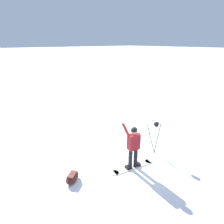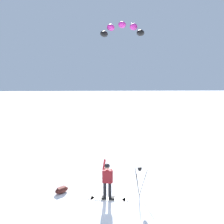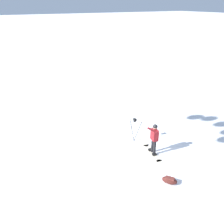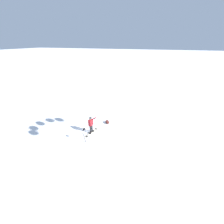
{
  "view_description": "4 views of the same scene",
  "coord_description": "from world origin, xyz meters",
  "views": [
    {
      "loc": [
        4.59,
        -4.65,
        4.37
      ],
      "look_at": [
        -0.88,
        -0.06,
        1.79
      ],
      "focal_mm": 31.49,
      "sensor_mm": 36.0,
      "label": 1
    },
    {
      "loc": [
        9.24,
        -0.84,
        4.97
      ],
      "look_at": [
        -2.56,
        0.34,
        3.44
      ],
      "focal_mm": 34.77,
      "sensor_mm": 36.0,
      "label": 2
    },
    {
      "loc": [
        -6.31,
        -7.78,
        6.9
      ],
      "look_at": [
        -1.77,
        0.15,
        2.66
      ],
      "focal_mm": 38.16,
      "sensor_mm": 36.0,
      "label": 3
    },
    {
      "loc": [
        -5.12,
        9.66,
        7.61
      ],
      "look_at": [
        -1.72,
        0.14,
        2.61
      ],
      "focal_mm": 23.05,
      "sensor_mm": 36.0,
      "label": 4
    }
  ],
  "objects": [
    {
      "name": "snowboard",
      "position": [
        0.4,
        -0.13,
        0.02
      ],
      "size": [
        0.61,
        1.79,
        0.1
      ],
      "color": "beige",
      "rests_on": "ground_plane"
    },
    {
      "name": "gear_bag_large",
      "position": [
        -0.36,
        -2.21,
        0.15
      ],
      "size": [
        0.65,
        0.71,
        0.28
      ],
      "color": "#4C1E19",
      "rests_on": "ground_plane"
    },
    {
      "name": "ground_plane",
      "position": [
        0.0,
        0.0,
        0.0
      ],
      "size": [
        300.0,
        300.0,
        0.0
      ],
      "primitive_type": "plane",
      "color": "white"
    },
    {
      "name": "snowboarder",
      "position": [
        0.41,
        -0.16,
        0.98
      ],
      "size": [
        0.7,
        0.46,
        1.65
      ],
      "color": "black",
      "rests_on": "ground_plane"
    },
    {
      "name": "camera_tripod",
      "position": [
        0.26,
        1.28,
        0.96
      ],
      "size": [
        0.68,
        0.61,
        1.35
      ],
      "color": "#262628",
      "rests_on": "ground_plane"
    }
  ]
}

